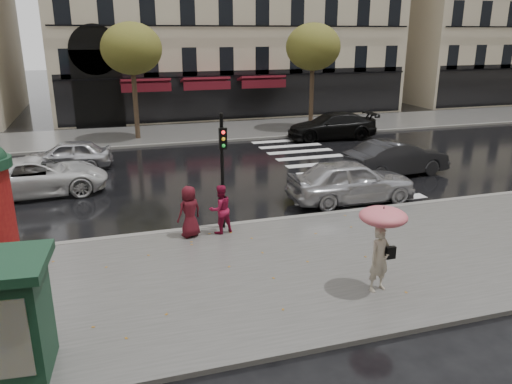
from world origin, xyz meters
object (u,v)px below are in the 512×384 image
object	(u,v)px
woman_red	(220,209)
man_burgundy	(189,211)
car_silver	(351,181)
car_black	(332,126)
car_darkgrey	(396,158)
car_white	(38,177)
woman_umbrella	(382,235)
traffic_light	(223,161)
car_far_silver	(67,155)

from	to	relation	value
woman_red	man_burgundy	bearing A→B (deg)	-15.57
car_silver	car_black	bearing A→B (deg)	-20.76
car_darkgrey	car_white	distance (m)	14.97
car_white	man_burgundy	bearing A→B (deg)	-146.80
woman_red	car_darkgrey	size ratio (longest dim) A/B	0.33
woman_umbrella	traffic_light	size ratio (longest dim) A/B	0.59
car_black	woman_umbrella	bearing A→B (deg)	-17.04
woman_red	car_white	size ratio (longest dim) A/B	0.29
traffic_light	car_far_silver	bearing A→B (deg)	118.07
car_far_silver	woman_umbrella	bearing A→B (deg)	34.21
traffic_light	car_darkgrey	bearing A→B (deg)	25.20
car_white	car_far_silver	distance (m)	3.80
car_darkgrey	car_black	world-z (taller)	car_darkgrey
woman_red	car_white	xyz separation A→B (m)	(-5.83, 6.19, -0.16)
woman_umbrella	car_white	size ratio (longest dim) A/B	0.41
man_burgundy	car_far_silver	bearing A→B (deg)	-92.11
woman_umbrella	car_white	bearing A→B (deg)	128.47
car_black	car_far_silver	bearing A→B (deg)	-74.53
car_white	woman_red	bearing A→B (deg)	-141.71
traffic_light	car_silver	world-z (taller)	traffic_light
woman_umbrella	car_far_silver	bearing A→B (deg)	117.93
car_black	car_far_silver	xyz separation A→B (m)	(-14.68, -2.72, -0.09)
man_burgundy	woman_red	bearing A→B (deg)	156.08
car_white	car_black	world-z (taller)	car_black
woman_umbrella	woman_red	world-z (taller)	woman_umbrella
car_darkgrey	car_far_silver	xyz separation A→B (m)	(-13.96, 5.37, -0.10)
woman_red	car_black	xyz separation A→B (m)	(9.77, 12.60, -0.12)
car_darkgrey	man_burgundy	bearing A→B (deg)	108.21
woman_umbrella	car_black	size ratio (longest dim) A/B	0.41
woman_red	traffic_light	size ratio (longest dim) A/B	0.42
woman_red	traffic_light	distance (m)	1.50
man_burgundy	car_far_silver	size ratio (longest dim) A/B	0.40
woman_umbrella	woman_red	xyz separation A→B (m)	(-2.80, 4.66, -0.66)
woman_umbrella	traffic_light	bearing A→B (deg)	117.68
traffic_light	car_black	xyz separation A→B (m)	(9.59, 12.27, -1.57)
man_burgundy	car_far_silver	xyz separation A→B (m)	(-3.95, 9.88, -0.24)
traffic_light	car_far_silver	xyz separation A→B (m)	(-5.09, 9.55, -1.66)
traffic_light	car_white	distance (m)	8.55
car_far_silver	woman_red	bearing A→B (deg)	32.71
woman_red	man_burgundy	distance (m)	0.96
car_darkgrey	car_white	xyz separation A→B (m)	(-14.88, 1.69, -0.05)
woman_red	car_black	world-z (taller)	woman_red
man_burgundy	car_white	xyz separation A→B (m)	(-4.87, 6.19, -0.19)
woman_red	traffic_light	bearing A→B (deg)	-134.25
woman_umbrella	car_silver	distance (m)	7.01
woman_red	traffic_light	xyz separation A→B (m)	(0.18, 0.33, 1.45)
car_far_silver	car_white	bearing A→B (deg)	-7.67
car_silver	car_white	world-z (taller)	car_silver
woman_red	car_silver	xyz separation A→B (m)	(5.41, 1.80, -0.08)
man_burgundy	car_darkgrey	world-z (taller)	man_burgundy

